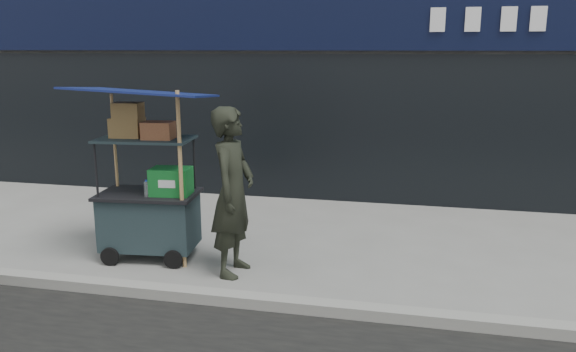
# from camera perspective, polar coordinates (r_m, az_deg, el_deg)

# --- Properties ---
(ground) EXTENTS (80.00, 80.00, 0.00)m
(ground) POSITION_cam_1_polar(r_m,az_deg,el_deg) (5.99, -7.20, -11.80)
(ground) COLOR gray
(ground) RESTS_ON ground
(curb) EXTENTS (80.00, 0.18, 0.12)m
(curb) POSITION_cam_1_polar(r_m,az_deg,el_deg) (5.79, -7.89, -12.05)
(curb) COLOR gray
(curb) RESTS_ON ground
(vendor_cart) EXTENTS (1.64, 1.23, 2.09)m
(vendor_cart) POSITION_cam_1_polar(r_m,az_deg,el_deg) (6.90, -13.87, -2.28)
(vendor_cart) COLOR #1B2C2E
(vendor_cart) RESTS_ON ground
(vendor_man) EXTENTS (0.49, 0.71, 1.88)m
(vendor_man) POSITION_cam_1_polar(r_m,az_deg,el_deg) (6.21, -5.62, -1.63)
(vendor_man) COLOR black
(vendor_man) RESTS_ON ground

